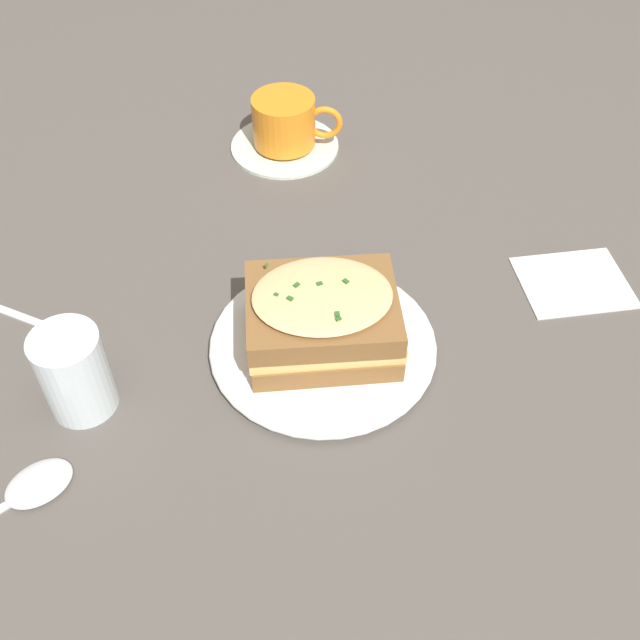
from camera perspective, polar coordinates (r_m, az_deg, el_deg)
The scene contains 7 objects.
ground_plane at distance 0.79m, azimuth 0.69°, elevation -0.86°, with size 2.40×2.40×0.00m, color #514C47.
dinner_plate at distance 0.76m, azimuth 0.00°, elevation -1.88°, with size 0.23×0.23×0.01m.
sandwich at distance 0.73m, azimuth 0.02°, elevation 0.20°, with size 0.18×0.16×0.08m.
teacup_with_saucer at distance 1.02m, azimuth -2.67°, elevation 14.44°, with size 0.15×0.15×0.07m.
water_glass at distance 0.73m, azimuth -18.21°, elevation -3.83°, with size 0.06×0.06×0.09m, color silver.
spoon at distance 0.72m, azimuth -21.30°, elevation -11.94°, with size 0.13×0.16×0.01m.
napkin at distance 0.88m, azimuth 18.77°, elevation 2.78°, with size 0.12×0.10×0.00m, color white.
Camera 1 is at (-0.12, 0.51, 0.59)m, focal length 42.00 mm.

